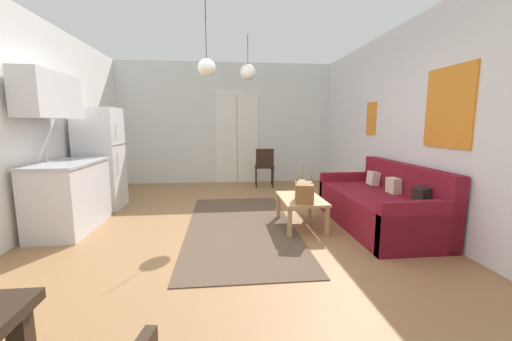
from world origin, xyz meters
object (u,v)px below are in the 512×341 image
at_px(accent_chair, 264,165).
at_px(pendant_lamp_near, 207,68).
at_px(couch, 382,206).
at_px(handbag, 304,192).
at_px(refrigerator, 101,159).
at_px(coffee_table, 301,201).
at_px(pendant_lamp_far, 248,72).
at_px(bamboo_vase, 302,187).

distance_m(accent_chair, pendant_lamp_near, 3.47).
xyz_separation_m(couch, handbag, (-1.09, -0.10, 0.24)).
height_order(refrigerator, pendant_lamp_near, pendant_lamp_near).
distance_m(coffee_table, pendant_lamp_far, 2.23).
bearing_deg(pendant_lamp_far, handbag, -65.65).
distance_m(coffee_table, accent_chair, 2.67).
height_order(bamboo_vase, refrigerator, refrigerator).
bearing_deg(accent_chair, couch, 118.09).
relative_size(couch, coffee_table, 2.32).
height_order(handbag, refrigerator, refrigerator).
bearing_deg(couch, pendant_lamp_far, 144.16).
distance_m(refrigerator, accent_chair, 3.20).
relative_size(bamboo_vase, handbag, 1.12).
height_order(coffee_table, handbag, handbag).
distance_m(refrigerator, pendant_lamp_near, 2.65).
xyz_separation_m(handbag, refrigerator, (-2.98, 1.48, 0.29)).
xyz_separation_m(coffee_table, accent_chair, (-0.14, 2.66, 0.14)).
height_order(bamboo_vase, pendant_lamp_near, pendant_lamp_near).
height_order(handbag, accent_chair, accent_chair).
distance_m(bamboo_vase, pendant_lamp_near, 2.01).
bearing_deg(pendant_lamp_far, coffee_table, -60.85).
xyz_separation_m(accent_chair, pendant_lamp_near, (-1.06, -2.94, 1.51)).
bearing_deg(refrigerator, accent_chair, 26.05).
height_order(bamboo_vase, handbag, bamboo_vase).
bearing_deg(pendant_lamp_near, pendant_lamp_far, 67.43).
relative_size(refrigerator, pendant_lamp_near, 1.90).
relative_size(handbag, refrigerator, 0.23).
distance_m(handbag, pendant_lamp_near, 1.89).
distance_m(couch, pendant_lamp_near, 2.86).
distance_m(coffee_table, bamboo_vase, 0.25).
xyz_separation_m(coffee_table, bamboo_vase, (0.06, 0.18, 0.16)).
bearing_deg(bamboo_vase, coffee_table, -108.38).
xyz_separation_m(refrigerator, accent_chair, (2.86, 1.40, -0.33)).
relative_size(couch, pendant_lamp_far, 2.87).
distance_m(bamboo_vase, accent_chair, 2.48).
relative_size(coffee_table, refrigerator, 0.53).
distance_m(pendant_lamp_near, pendant_lamp_far, 1.52).
distance_m(coffee_table, handbag, 0.28).
height_order(coffee_table, bamboo_vase, bamboo_vase).
relative_size(refrigerator, pendant_lamp_far, 2.32).
height_order(coffee_table, accent_chair, accent_chair).
bearing_deg(pendant_lamp_near, accent_chair, 70.26).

